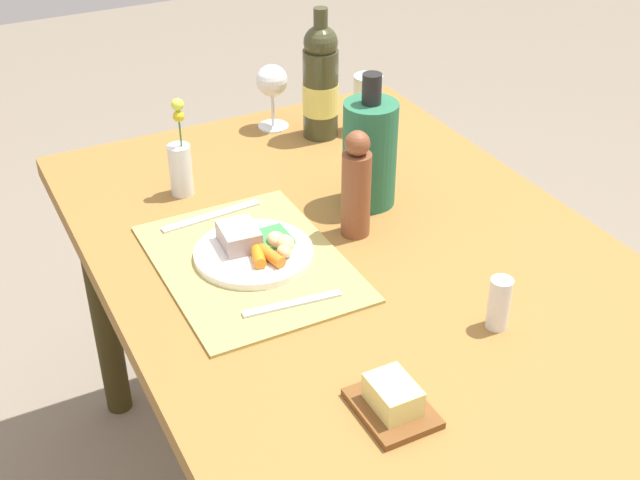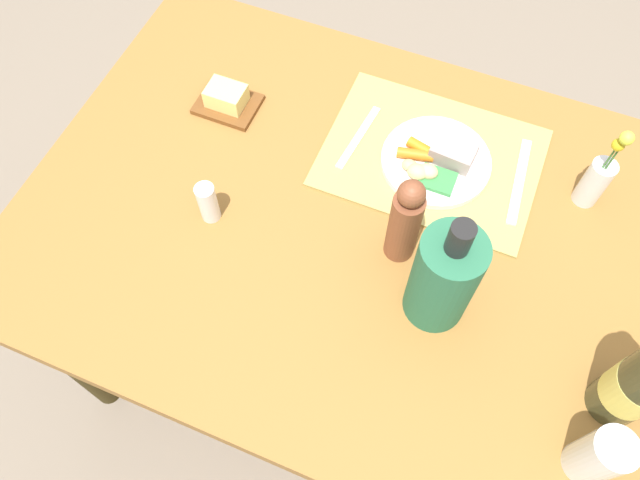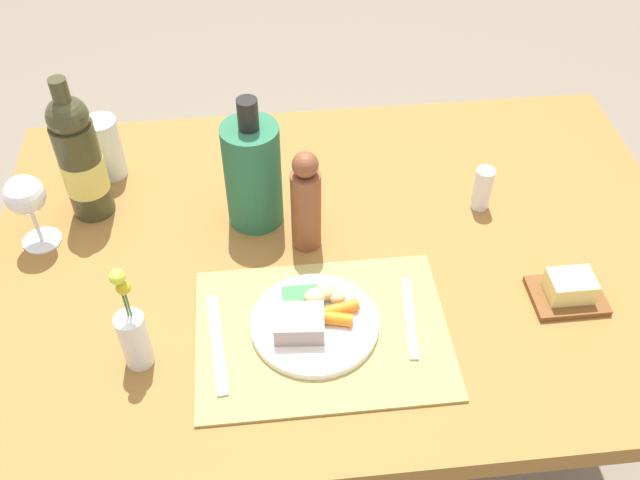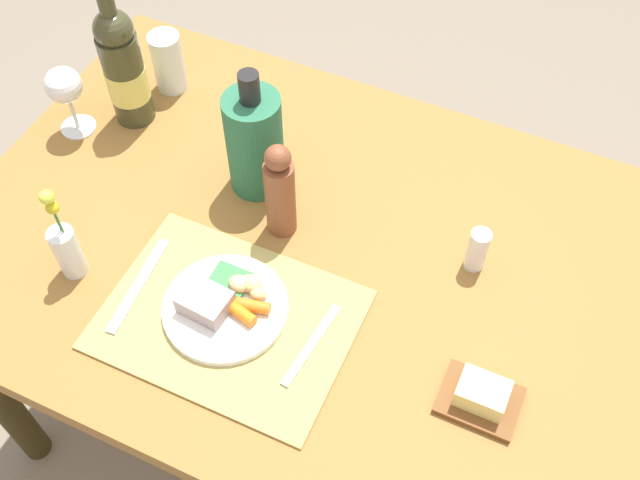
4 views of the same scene
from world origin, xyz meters
name	(u,v)px [view 4 (image 4 of 4)]	position (x,y,z in m)	size (l,w,h in m)	color
ground_plane	(312,409)	(0.00, 0.00, 0.00)	(8.00, 8.00, 0.00)	#7C6F5E
dining_table	(309,275)	(0.00, 0.00, 0.65)	(1.35, 0.93, 0.73)	olive
placemat	(229,319)	(-0.06, -0.20, 0.74)	(0.43, 0.32, 0.01)	tan
dinner_plate	(225,304)	(-0.08, -0.18, 0.75)	(0.22, 0.22, 0.05)	white
fork	(139,285)	(-0.24, -0.21, 0.74)	(0.02, 0.21, 0.01)	silver
knife	(311,345)	(0.09, -0.19, 0.74)	(0.02, 0.18, 0.01)	silver
butter_dish	(481,396)	(0.38, -0.16, 0.75)	(0.13, 0.10, 0.05)	brown
water_tumbler	(169,65)	(-0.46, 0.28, 0.79)	(0.07, 0.07, 0.14)	silver
salt_shaker	(477,250)	(0.29, 0.09, 0.78)	(0.04, 0.04, 0.09)	white
wine_bottle	(124,68)	(-0.49, 0.17, 0.86)	(0.08, 0.08, 0.31)	#3B3B21
cooler_bottle	(255,142)	(-0.16, 0.11, 0.85)	(0.11, 0.11, 0.28)	#276847
wine_glass	(64,87)	(-0.58, 0.08, 0.85)	(0.08, 0.08, 0.16)	white
pepper_mill	(280,192)	(-0.07, 0.03, 0.84)	(0.06, 0.06, 0.22)	brown
flower_vase	(66,247)	(-0.37, -0.22, 0.80)	(0.05, 0.05, 0.21)	silver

